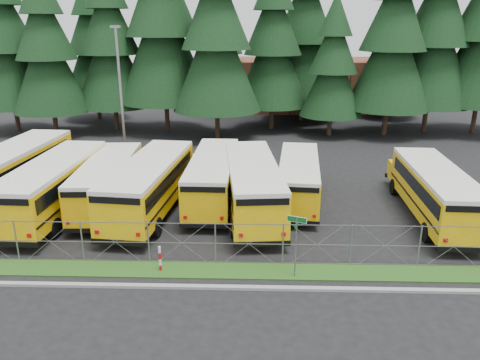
{
  "coord_description": "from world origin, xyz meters",
  "views": [
    {
      "loc": [
        0.66,
        -19.76,
        10.33
      ],
      "look_at": [
        -0.06,
        4.0,
        2.3
      ],
      "focal_mm": 35.0,
      "sensor_mm": 36.0,
      "label": 1
    }
  ],
  "objects_px": {
    "bus_5": "(252,187)",
    "bus_4": "(214,178)",
    "bus_6": "(299,179)",
    "striped_bollard": "(160,259)",
    "bus_3": "(152,186)",
    "bus_1": "(58,186)",
    "light_standard": "(121,92)",
    "bus_east": "(433,193)",
    "bus_2": "(110,182)",
    "bus_0": "(18,172)",
    "street_sign": "(296,234)"
  },
  "relations": [
    {
      "from": "bus_4",
      "to": "bus_east",
      "type": "distance_m",
      "value": 12.46
    },
    {
      "from": "bus_3",
      "to": "bus_4",
      "type": "distance_m",
      "value": 3.79
    },
    {
      "from": "street_sign",
      "to": "light_standard",
      "type": "xyz_separation_m",
      "value": [
        -11.56,
        16.48,
        3.47
      ]
    },
    {
      "from": "bus_6",
      "to": "striped_bollard",
      "type": "relative_size",
      "value": 8.36
    },
    {
      "from": "bus_1",
      "to": "bus_3",
      "type": "distance_m",
      "value": 5.34
    },
    {
      "from": "bus_2",
      "to": "light_standard",
      "type": "bearing_deg",
      "value": 96.0
    },
    {
      "from": "light_standard",
      "to": "striped_bollard",
      "type": "bearing_deg",
      "value": -70.43
    },
    {
      "from": "bus_1",
      "to": "light_standard",
      "type": "height_order",
      "value": "light_standard"
    },
    {
      "from": "bus_2",
      "to": "bus_6",
      "type": "distance_m",
      "value": 11.26
    },
    {
      "from": "bus_2",
      "to": "striped_bollard",
      "type": "distance_m",
      "value": 9.03
    },
    {
      "from": "bus_0",
      "to": "bus_4",
      "type": "distance_m",
      "value": 12.12
    },
    {
      "from": "bus_3",
      "to": "bus_6",
      "type": "relative_size",
      "value": 1.16
    },
    {
      "from": "bus_6",
      "to": "street_sign",
      "type": "bearing_deg",
      "value": -90.27
    },
    {
      "from": "street_sign",
      "to": "light_standard",
      "type": "height_order",
      "value": "light_standard"
    },
    {
      "from": "bus_3",
      "to": "light_standard",
      "type": "relative_size",
      "value": 1.15
    },
    {
      "from": "street_sign",
      "to": "light_standard",
      "type": "relative_size",
      "value": 0.28
    },
    {
      "from": "bus_1",
      "to": "light_standard",
      "type": "xyz_separation_m",
      "value": [
        1.31,
        9.53,
        3.97
      ]
    },
    {
      "from": "bus_4",
      "to": "striped_bollard",
      "type": "distance_m",
      "value": 8.87
    },
    {
      "from": "bus_2",
      "to": "bus_6",
      "type": "height_order",
      "value": "bus_2"
    },
    {
      "from": "bus_0",
      "to": "bus_3",
      "type": "relative_size",
      "value": 1.05
    },
    {
      "from": "bus_5",
      "to": "street_sign",
      "type": "xyz_separation_m",
      "value": [
        1.88,
        -7.27,
        0.51
      ]
    },
    {
      "from": "bus_2",
      "to": "bus_east",
      "type": "distance_m",
      "value": 18.39
    },
    {
      "from": "bus_2",
      "to": "bus_6",
      "type": "xyz_separation_m",
      "value": [
        11.21,
        1.11,
        -0.07
      ]
    },
    {
      "from": "bus_4",
      "to": "bus_5",
      "type": "bearing_deg",
      "value": -35.55
    },
    {
      "from": "striped_bollard",
      "to": "bus_east",
      "type": "bearing_deg",
      "value": 24.91
    },
    {
      "from": "bus_5",
      "to": "bus_3",
      "type": "bearing_deg",
      "value": 174.77
    },
    {
      "from": "bus_3",
      "to": "street_sign",
      "type": "height_order",
      "value": "bus_3"
    },
    {
      "from": "bus_0",
      "to": "bus_east",
      "type": "bearing_deg",
      "value": -1.94
    },
    {
      "from": "bus_1",
      "to": "bus_2",
      "type": "bearing_deg",
      "value": 26.65
    },
    {
      "from": "bus_5",
      "to": "bus_east",
      "type": "bearing_deg",
      "value": -8.47
    },
    {
      "from": "bus_4",
      "to": "bus_6",
      "type": "xyz_separation_m",
      "value": [
        5.12,
        0.25,
        -0.11
      ]
    },
    {
      "from": "bus_0",
      "to": "bus_5",
      "type": "height_order",
      "value": "bus_0"
    },
    {
      "from": "bus_0",
      "to": "bus_3",
      "type": "distance_m",
      "value": 8.98
    },
    {
      "from": "bus_0",
      "to": "light_standard",
      "type": "relative_size",
      "value": 1.21
    },
    {
      "from": "bus_1",
      "to": "street_sign",
      "type": "distance_m",
      "value": 14.64
    },
    {
      "from": "bus_5",
      "to": "light_standard",
      "type": "distance_m",
      "value": 13.94
    },
    {
      "from": "bus_5",
      "to": "bus_4",
      "type": "bearing_deg",
      "value": 137.54
    },
    {
      "from": "bus_1",
      "to": "bus_east",
      "type": "xyz_separation_m",
      "value": [
        20.95,
        -0.18,
        -0.09
      ]
    },
    {
      "from": "bus_6",
      "to": "light_standard",
      "type": "bearing_deg",
      "value": 155.49
    },
    {
      "from": "bus_1",
      "to": "bus_6",
      "type": "height_order",
      "value": "bus_1"
    },
    {
      "from": "bus_6",
      "to": "light_standard",
      "type": "distance_m",
      "value": 15.04
    },
    {
      "from": "bus_0",
      "to": "bus_4",
      "type": "bearing_deg",
      "value": 2.65
    },
    {
      "from": "bus_3",
      "to": "striped_bollard",
      "type": "height_order",
      "value": "bus_3"
    },
    {
      "from": "bus_4",
      "to": "bus_6",
      "type": "distance_m",
      "value": 5.13
    },
    {
      "from": "bus_4",
      "to": "light_standard",
      "type": "distance_m",
      "value": 11.27
    },
    {
      "from": "bus_2",
      "to": "street_sign",
      "type": "distance_m",
      "value": 13.12
    },
    {
      "from": "bus_6",
      "to": "bus_east",
      "type": "xyz_separation_m",
      "value": [
        7.13,
        -2.48,
        0.13
      ]
    },
    {
      "from": "bus_2",
      "to": "light_standard",
      "type": "xyz_separation_m",
      "value": [
        -1.3,
        8.34,
        4.11
      ]
    },
    {
      "from": "bus_1",
      "to": "bus_4",
      "type": "bearing_deg",
      "value": 15.4
    },
    {
      "from": "bus_6",
      "to": "bus_1",
      "type": "bearing_deg",
      "value": -165.03
    }
  ]
}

